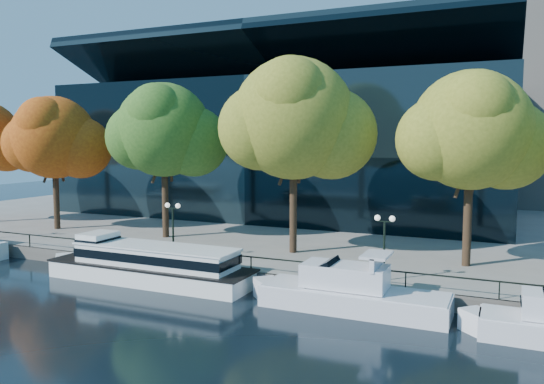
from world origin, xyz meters
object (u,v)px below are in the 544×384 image
at_px(cruiser_near, 346,291).
at_px(tree_2, 165,132).
at_px(tour_boat, 145,262).
at_px(tree_3, 296,121).
at_px(tree_4, 473,133).
at_px(lamp_1, 173,217).
at_px(tree_1, 55,139).
at_px(lamp_2, 384,232).

relative_size(cruiser_near, tree_2, 0.86).
xyz_separation_m(tour_boat, tree_3, (7.63, 8.40, 9.67)).
bearing_deg(cruiser_near, tree_4, 58.15).
height_order(tree_3, lamp_1, tree_3).
height_order(tree_3, tree_4, tree_3).
relative_size(tour_boat, tree_1, 1.27).
height_order(cruiser_near, tree_4, tree_4).
height_order(tree_1, lamp_2, tree_1).
relative_size(tree_1, lamp_1, 3.17).
distance_m(tree_2, tree_3, 12.85).
bearing_deg(tree_3, cruiser_near, -53.17).
relative_size(cruiser_near, lamp_1, 2.90).
relative_size(cruiser_near, tree_4, 0.88).
height_order(cruiser_near, lamp_1, lamp_1).
bearing_deg(lamp_2, cruiser_near, -112.05).
height_order(cruiser_near, tree_2, tree_2).
height_order(tour_boat, lamp_2, lamp_2).
xyz_separation_m(cruiser_near, tree_4, (5.90, 9.50, 9.00)).
relative_size(tree_1, tree_3, 0.86).
height_order(tree_2, lamp_1, tree_2).
bearing_deg(tree_1, cruiser_near, -16.73).
xyz_separation_m(tour_boat, lamp_2, (15.54, 3.17, 2.67)).
bearing_deg(tour_boat, lamp_2, 11.51).
relative_size(tree_3, lamp_2, 3.66).
distance_m(tree_3, lamp_1, 11.51).
bearing_deg(tree_4, tree_2, 178.62).
relative_size(tree_4, lamp_1, 3.29).
distance_m(tree_2, lamp_2, 22.60).
distance_m(tour_boat, tree_2, 14.25).
bearing_deg(lamp_1, tree_3, 34.97).
distance_m(tour_boat, lamp_1, 4.15).
bearing_deg(tree_4, tree_3, -176.27).
bearing_deg(lamp_1, tree_4, 16.90).
bearing_deg(tour_boat, tree_2, 117.55).
bearing_deg(lamp_2, lamp_1, 180.00).
relative_size(tour_boat, lamp_1, 4.02).
xyz_separation_m(tour_boat, lamp_1, (0.14, 3.17, 2.67)).
distance_m(tree_3, tree_4, 12.47).
bearing_deg(cruiser_near, tour_boat, 178.83).
distance_m(tree_1, tree_2, 12.24).
bearing_deg(tree_2, cruiser_near, -27.69).
bearing_deg(tree_4, lamp_1, -163.10).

